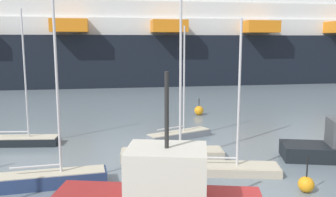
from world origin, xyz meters
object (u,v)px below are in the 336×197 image
object	(u,v)px
sailboat_1	(179,133)
sailboat_3	(229,166)
sailboat_2	(23,139)
cruise_ship	(74,34)
sailboat_6	(172,150)
channel_buoy_1	(199,111)
sailboat_5	(53,176)
channel_buoy_0	(306,184)

from	to	relation	value
sailboat_1	sailboat_3	size ratio (longest dim) A/B	0.99
sailboat_2	cruise_ship	size ratio (longest dim) A/B	0.06
sailboat_6	channel_buoy_1	world-z (taller)	sailboat_6
sailboat_6	channel_buoy_1	xyz separation A→B (m)	(4.85, 10.65, -0.11)
sailboat_3	sailboat_5	world-z (taller)	sailboat_5
channel_buoy_0	channel_buoy_1	xyz separation A→B (m)	(0.46, 15.89, 0.05)
sailboat_6	cruise_ship	bearing A→B (deg)	107.78
channel_buoy_0	channel_buoy_1	bearing A→B (deg)	88.33
sailboat_1	cruise_ship	world-z (taller)	cruise_ship
sailboat_5	channel_buoy_0	world-z (taller)	sailboat_5
sailboat_5	channel_buoy_1	xyz separation A→B (m)	(10.65, 12.93, -0.05)
sailboat_6	cruise_ship	distance (m)	39.66
sailboat_2	sailboat_5	bearing A→B (deg)	-61.37
sailboat_2	channel_buoy_1	bearing A→B (deg)	35.76
sailboat_2	sailboat_6	size ratio (longest dim) A/B	0.76
sailboat_2	sailboat_6	distance (m)	9.27
sailboat_1	channel_buoy_1	distance (m)	7.56
sailboat_5	channel_buoy_0	distance (m)	10.61
sailboat_2	sailboat_5	xyz separation A→B (m)	(2.23, -6.90, 0.08)
sailboat_6	channel_buoy_0	distance (m)	6.84
channel_buoy_0	sailboat_5	bearing A→B (deg)	163.77
sailboat_1	cruise_ship	xyz separation A→B (m)	(-7.10, 34.78, 6.75)
sailboat_1	sailboat_3	world-z (taller)	sailboat_3
channel_buoy_1	sailboat_3	bearing A→B (deg)	-101.68
channel_buoy_0	channel_buoy_1	world-z (taller)	channel_buoy_0
sailboat_6	channel_buoy_1	bearing A→B (deg)	74.93
sailboat_6	channel_buoy_0	size ratio (longest dim) A/B	6.77
sailboat_3	channel_buoy_0	world-z (taller)	sailboat_3
sailboat_3	cruise_ship	distance (m)	42.50
sailboat_2	channel_buoy_1	size ratio (longest dim) A/B	5.60
sailboat_1	sailboat_6	world-z (taller)	sailboat_6
sailboat_5	sailboat_6	xyz separation A→B (m)	(5.80, 2.28, 0.06)
channel_buoy_0	sailboat_3	bearing A→B (deg)	129.72
sailboat_1	sailboat_5	world-z (taller)	sailboat_5
sailboat_3	cruise_ship	world-z (taller)	cruise_ship
sailboat_1	channel_buoy_1	bearing A→B (deg)	44.28
sailboat_2	cruise_ship	bearing A→B (deg)	96.77
sailboat_6	sailboat_3	bearing A→B (deg)	-40.49
channel_buoy_1	cruise_ship	xyz separation A→B (m)	(-10.54, 28.05, 6.72)
sailboat_1	sailboat_6	xyz separation A→B (m)	(-1.40, -3.92, 0.15)
sailboat_3	sailboat_5	bearing A→B (deg)	-165.61
sailboat_1	sailboat_6	size ratio (longest dim) A/B	0.67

